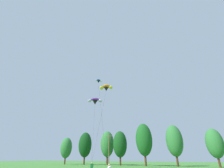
# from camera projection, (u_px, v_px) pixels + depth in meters

# --- Properties ---
(treeline_tree_a) EXTENTS (4.48, 4.48, 9.91)m
(treeline_tree_a) POSITION_uv_depth(u_px,v_px,m) (66.00, 148.00, 64.94)
(treeline_tree_a) COLOR #472D19
(treeline_tree_a) RESTS_ON ground_plane
(treeline_tree_b) EXTENTS (4.86, 4.86, 11.32)m
(treeline_tree_b) POSITION_uv_depth(u_px,v_px,m) (85.00, 145.00, 61.26)
(treeline_tree_b) COLOR #472D19
(treeline_tree_b) RESTS_ON ground_plane
(treeline_tree_c) EXTENTS (4.97, 4.97, 11.72)m
(treeline_tree_c) POSITION_uv_depth(u_px,v_px,m) (107.00, 144.00, 61.07)
(treeline_tree_c) COLOR #472D19
(treeline_tree_c) RESTS_ON ground_plane
(treeline_tree_d) EXTENTS (4.77, 4.77, 11.01)m
(treeline_tree_d) POSITION_uv_depth(u_px,v_px,m) (120.00, 144.00, 56.24)
(treeline_tree_d) COLOR #472D19
(treeline_tree_d) RESTS_ON ground_plane
(treeline_tree_e) EXTENTS (5.26, 5.26, 12.80)m
(treeline_tree_e) POSITION_uv_depth(u_px,v_px,m) (144.00, 139.00, 52.50)
(treeline_tree_e) COLOR #472D19
(treeline_tree_e) RESTS_ON ground_plane
(treeline_tree_f) EXTENTS (5.01, 5.01, 11.88)m
(treeline_tree_f) POSITION_uv_depth(u_px,v_px,m) (174.00, 141.00, 50.06)
(treeline_tree_f) COLOR #472D19
(treeline_tree_f) RESTS_ON ground_plane
(treeline_tree_g) EXTENTS (4.48, 4.48, 9.91)m
(treeline_tree_g) POSITION_uv_depth(u_px,v_px,m) (215.00, 143.00, 44.52)
(treeline_tree_g) COLOR #472D19
(treeline_tree_g) RESTS_ON ground_plane
(utility_pole) EXTENTS (2.20, 0.26, 9.27)m
(utility_pole) POSITION_uv_depth(u_px,v_px,m) (109.00, 149.00, 50.50)
(utility_pole) COLOR brown
(utility_pole) RESTS_ON ground_plane
(kite_flyer_near) EXTENTS (0.48, 0.58, 1.69)m
(kite_flyer_near) POSITION_uv_depth(u_px,v_px,m) (92.00, 167.00, 26.47)
(kite_flyer_near) COLOR black
(kite_flyer_near) RESTS_ON ground_plane
(parafoil_kite_high_orange) EXTENTS (5.51, 12.49, 20.02)m
(parafoil_kite_high_orange) POSITION_uv_depth(u_px,v_px,m) (106.00, 88.00, 45.35)
(parafoil_kite_high_orange) COLOR orange
(parafoil_kite_mid_blue_white) EXTENTS (10.85, 14.82, 19.39)m
(parafoil_kite_mid_blue_white) POSITION_uv_depth(u_px,v_px,m) (99.00, 81.00, 42.01)
(parafoil_kite_mid_blue_white) COLOR blue
(parafoil_kite_far_purple) EXTENTS (6.27, 8.46, 14.83)m
(parafoil_kite_far_purple) POSITION_uv_depth(u_px,v_px,m) (95.00, 101.00, 40.13)
(parafoil_kite_far_purple) COLOR purple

